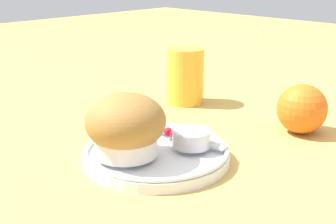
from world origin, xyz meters
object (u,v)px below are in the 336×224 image
orange_fruit (302,109)px  muffin (126,126)px  butter_knife (180,135)px  juice_glass (186,76)px

orange_fruit → muffin: bearing=-108.0°
butter_knife → orange_fruit: bearing=60.5°
muffin → orange_fruit: (0.09, 0.28, -0.02)m
muffin → butter_knife: bearing=87.2°
muffin → orange_fruit: 0.29m
orange_fruit → butter_knife: bearing=-115.1°
butter_knife → orange_fruit: 0.20m
juice_glass → muffin: bearing=-61.5°
orange_fruit → juice_glass: juice_glass is taller
butter_knife → orange_fruit: (0.09, 0.18, 0.02)m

